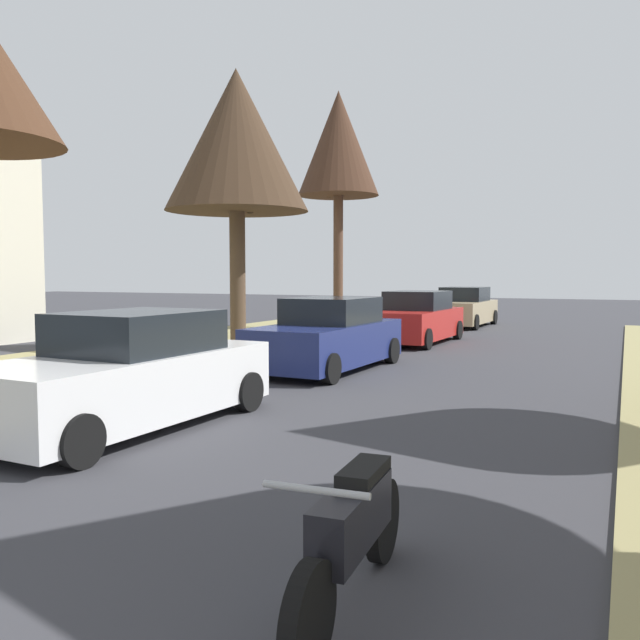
# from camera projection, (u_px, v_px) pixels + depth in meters

# --- Properties ---
(street_tree_left_mid_b) EXTENTS (3.93, 3.93, 7.62)m
(street_tree_left_mid_b) POSITION_uv_depth(u_px,v_px,m) (236.00, 142.00, 17.77)
(street_tree_left_mid_b) COLOR #4E3C2C
(street_tree_left_mid_b) RESTS_ON grass_verge_left
(street_tree_left_far) EXTENTS (3.06, 3.06, 8.89)m
(street_tree_left_far) POSITION_uv_depth(u_px,v_px,m) (338.00, 146.00, 24.42)
(street_tree_left_far) COLOR brown
(street_tree_left_far) RESTS_ON grass_verge_left
(parked_sedan_white) EXTENTS (2.04, 4.45, 1.57)m
(parked_sedan_white) POSITION_uv_depth(u_px,v_px,m) (129.00, 374.00, 8.86)
(parked_sedan_white) COLOR white
(parked_sedan_white) RESTS_ON ground
(parked_sedan_navy) EXTENTS (2.04, 4.45, 1.57)m
(parked_sedan_navy) POSITION_uv_depth(u_px,v_px,m) (328.00, 337.00, 14.22)
(parked_sedan_navy) COLOR navy
(parked_sedan_navy) RESTS_ON ground
(parked_sedan_red) EXTENTS (2.04, 4.45, 1.57)m
(parked_sedan_red) POSITION_uv_depth(u_px,v_px,m) (416.00, 319.00, 19.86)
(parked_sedan_red) COLOR red
(parked_sedan_red) RESTS_ON ground
(parked_sedan_tan) EXTENTS (2.04, 4.45, 1.57)m
(parked_sedan_tan) POSITION_uv_depth(u_px,v_px,m) (464.00, 308.00, 26.19)
(parked_sedan_tan) COLOR tan
(parked_sedan_tan) RESTS_ON ground
(parked_motorcycle) EXTENTS (0.60, 2.05, 0.97)m
(parked_motorcycle) POSITION_uv_depth(u_px,v_px,m) (353.00, 531.00, 4.06)
(parked_motorcycle) COLOR black
(parked_motorcycle) RESTS_ON ground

